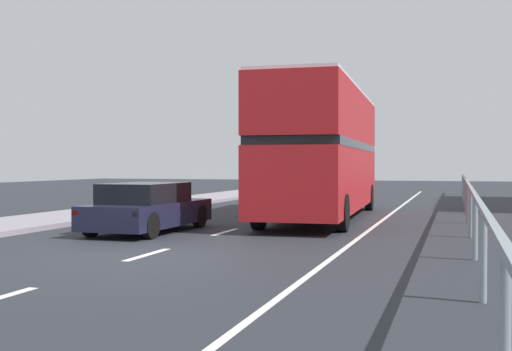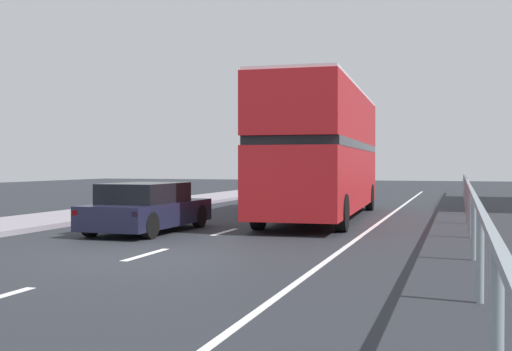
{
  "view_description": "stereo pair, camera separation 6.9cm",
  "coord_description": "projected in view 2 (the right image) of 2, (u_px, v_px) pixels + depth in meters",
  "views": [
    {
      "loc": [
        5.79,
        -11.1,
        1.77
      ],
      "look_at": [
        -0.15,
        7.75,
        1.43
      ],
      "focal_mm": 44.81,
      "sensor_mm": 36.0,
      "label": 1
    },
    {
      "loc": [
        5.86,
        -11.08,
        1.77
      ],
      "look_at": [
        -0.15,
        7.75,
        1.43
      ],
      "focal_mm": 44.81,
      "sensor_mm": 36.0,
      "label": 2
    }
  ],
  "objects": [
    {
      "name": "hatchback_car_near",
      "position": [
        147.0,
        208.0,
        16.75
      ],
      "size": [
        1.88,
        4.35,
        1.29
      ],
      "rotation": [
        0.0,
        0.0,
        -0.01
      ],
      "color": "#1B1D34",
      "rests_on": "ground"
    },
    {
      "name": "double_decker_bus_red",
      "position": [
        323.0,
        150.0,
        20.88
      ],
      "size": [
        2.98,
        11.29,
        4.21
      ],
      "rotation": [
        0.0,
        0.0,
        0.05
      ],
      "color": "#B3191E",
      "rests_on": "ground"
    },
    {
      "name": "lane_paint_markings",
      "position": [
        338.0,
        222.0,
        19.51
      ],
      "size": [
        3.69,
        46.0,
        0.01
      ],
      "color": "silver",
      "rests_on": "ground"
    },
    {
      "name": "bridge_side_railing",
      "position": [
        468.0,
        190.0,
        19.06
      ],
      "size": [
        0.1,
        42.0,
        1.23
      ],
      "color": "gray",
      "rests_on": "ground"
    },
    {
      "name": "ground_plane",
      "position": [
        142.0,
        258.0,
        12.36
      ],
      "size": [
        73.8,
        120.0,
        0.1
      ],
      "primitive_type": "cube",
      "color": "#272930"
    }
  ]
}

